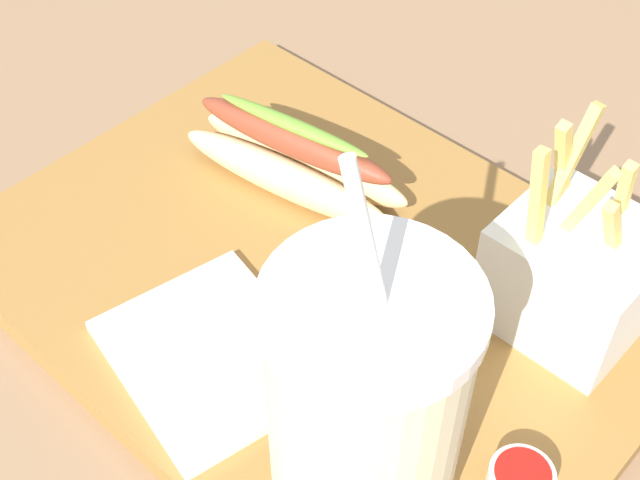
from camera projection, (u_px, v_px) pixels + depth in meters
The scene contains 6 objects.
ground_plane at pixel (320, 299), 0.61m from camera, with size 2.40×2.40×0.02m, color #8C6B4C.
food_tray at pixel (320, 281), 0.59m from camera, with size 0.45×0.34×0.02m, color olive.
soda_cup at pixel (366, 404), 0.42m from camera, with size 0.10×0.10×0.23m.
fries_basket at pixel (573, 273), 0.53m from camera, with size 0.09×0.08×0.14m.
hot_dog_1 at pixel (293, 160), 0.63m from camera, with size 0.18×0.08×0.06m.
napkin_stack at pixel (208, 352), 0.54m from camera, with size 0.13×0.11×0.01m, color white.
Camera 1 is at (-0.27, 0.29, 0.46)m, focal length 49.18 mm.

